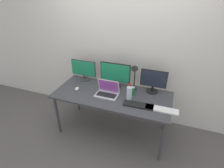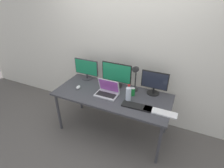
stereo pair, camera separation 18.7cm
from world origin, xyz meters
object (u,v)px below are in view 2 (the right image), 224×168
object	(u,v)px
keyboard_main	(137,106)
mouse_by_keyboard	(78,87)
laptop_silver	(107,91)
keyboard_aux	(160,112)
water_bottle	(128,94)
monitor_left	(86,69)
soda_can_near_keyboard	(133,92)
monitor_center	(116,74)
monitor_right	(154,82)
desk_lamp	(135,73)
work_desk	(112,97)

from	to	relation	value
keyboard_main	mouse_by_keyboard	bearing A→B (deg)	172.37
laptop_silver	keyboard_aux	size ratio (longest dim) A/B	0.78
keyboard_aux	water_bottle	xyz separation A→B (m)	(-0.47, 0.08, 0.11)
laptop_silver	water_bottle	distance (m)	0.35
keyboard_main	mouse_by_keyboard	xyz separation A→B (m)	(-1.01, 0.09, 0.01)
monitor_left	soda_can_near_keyboard	xyz separation A→B (m)	(0.92, -0.19, -0.13)
monitor_center	mouse_by_keyboard	size ratio (longest dim) A/B	4.97
laptop_silver	keyboard_aux	bearing A→B (deg)	-7.86
monitor_left	mouse_by_keyboard	xyz separation A→B (m)	(0.05, -0.35, -0.17)
water_bottle	keyboard_aux	bearing A→B (deg)	-9.82
laptop_silver	keyboard_main	size ratio (longest dim) A/B	0.81
monitor_right	laptop_silver	distance (m)	0.72
keyboard_aux	water_bottle	distance (m)	0.49
monitor_center	soda_can_near_keyboard	world-z (taller)	monitor_center
keyboard_main	water_bottle	xyz separation A→B (m)	(-0.16, 0.09, 0.11)
monitor_right	mouse_by_keyboard	xyz separation A→B (m)	(-1.14, -0.35, -0.18)
keyboard_main	desk_lamp	world-z (taller)	desk_lamp
monitor_left	water_bottle	world-z (taller)	monitor_left
monitor_center	keyboard_aux	bearing A→B (deg)	-26.61
mouse_by_keyboard	monitor_right	bearing A→B (deg)	4.66
monitor_center	laptop_silver	bearing A→B (deg)	-94.97
work_desk	desk_lamp	xyz separation A→B (m)	(0.28, 0.23, 0.37)
desk_lamp	monitor_center	bearing A→B (deg)	174.51
monitor_right	soda_can_near_keyboard	xyz separation A→B (m)	(-0.27, -0.18, -0.13)
monitor_left	desk_lamp	world-z (taller)	desk_lamp
monitor_left	monitor_center	bearing A→B (deg)	-3.42
water_bottle	soda_can_near_keyboard	size ratio (longest dim) A/B	2.10
soda_can_near_keyboard	desk_lamp	world-z (taller)	desk_lamp
desk_lamp	keyboard_main	bearing A→B (deg)	-66.19
monitor_center	laptop_silver	world-z (taller)	monitor_center
work_desk	laptop_silver	distance (m)	0.13
monitor_center	mouse_by_keyboard	world-z (taller)	monitor_center
soda_can_near_keyboard	desk_lamp	bearing A→B (deg)	99.01
monitor_left	monitor_center	world-z (taller)	monitor_center
monitor_left	water_bottle	size ratio (longest dim) A/B	1.68
monitor_left	desk_lamp	bearing A→B (deg)	-4.15
water_bottle	monitor_left	bearing A→B (deg)	158.79
soda_can_near_keyboard	work_desk	bearing A→B (deg)	-160.43
laptop_silver	mouse_by_keyboard	distance (m)	0.51
laptop_silver	mouse_by_keyboard	bearing A→B (deg)	-176.16
work_desk	mouse_by_keyboard	size ratio (longest dim) A/B	17.92
work_desk	mouse_by_keyboard	xyz separation A→B (m)	(-0.57, -0.06, 0.08)
laptop_silver	soda_can_near_keyboard	world-z (taller)	laptop_silver
laptop_silver	soda_can_near_keyboard	size ratio (longest dim) A/B	2.68
keyboard_aux	laptop_silver	bearing A→B (deg)	172.15
work_desk	monitor_left	world-z (taller)	monitor_left
work_desk	mouse_by_keyboard	distance (m)	0.58
work_desk	water_bottle	world-z (taller)	water_bottle
keyboard_aux	soda_can_near_keyboard	xyz separation A→B (m)	(-0.46, 0.25, 0.05)
monitor_center	keyboard_main	bearing A→B (deg)	-40.13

